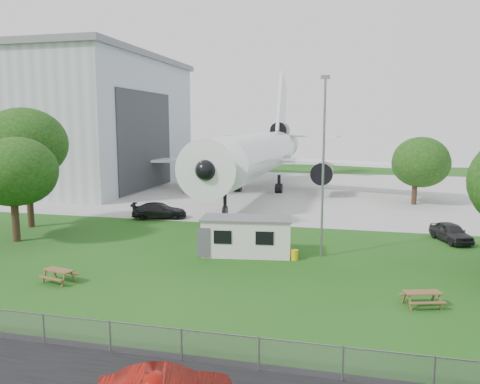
% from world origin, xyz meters
% --- Properties ---
extents(ground, '(160.00, 160.00, 0.00)m').
position_xyz_m(ground, '(0.00, 0.00, 0.00)').
color(ground, '#2D5E20').
extents(concrete_apron, '(120.00, 46.00, 0.03)m').
position_xyz_m(concrete_apron, '(0.00, 38.00, 0.01)').
color(concrete_apron, '#B7B7B2').
rests_on(concrete_apron, ground).
extents(hangar, '(43.00, 31.00, 18.55)m').
position_xyz_m(hangar, '(-37.97, 36.00, 9.41)').
color(hangar, '#B2B7BC').
rests_on(hangar, ground).
extents(airliner, '(46.36, 47.73, 17.69)m').
position_xyz_m(airliner, '(-2.00, 35.86, 5.27)').
color(airliner, white).
rests_on(airliner, ground).
extents(site_cabin, '(6.90, 3.50, 2.62)m').
position_xyz_m(site_cabin, '(3.15, 5.51, 1.31)').
color(site_cabin, silver).
rests_on(site_cabin, ground).
extents(picnic_west, '(2.10, 1.88, 0.76)m').
position_xyz_m(picnic_west, '(-6.03, -2.68, 0.00)').
color(picnic_west, brown).
rests_on(picnic_west, ground).
extents(picnic_east, '(2.16, 1.96, 0.76)m').
position_xyz_m(picnic_east, '(13.67, -1.59, 0.00)').
color(picnic_east, brown).
rests_on(picnic_east, ground).
extents(fence, '(58.00, 0.04, 1.30)m').
position_xyz_m(fence, '(0.00, -9.50, 0.00)').
color(fence, gray).
rests_on(fence, ground).
extents(lamp_mast, '(0.16, 0.16, 12.00)m').
position_xyz_m(lamp_mast, '(8.20, 6.20, 6.00)').
color(lamp_mast, slate).
rests_on(lamp_mast, ground).
extents(tree_west_big, '(7.47, 7.47, 11.42)m').
position_xyz_m(tree_west_big, '(-17.29, 9.65, 7.66)').
color(tree_west_big, '#382619').
rests_on(tree_west_big, ground).
extents(tree_west_small, '(6.09, 6.09, 8.60)m').
position_xyz_m(tree_west_small, '(-14.99, 4.95, 5.54)').
color(tree_west_small, '#382619').
rests_on(tree_west_small, ground).
extents(tree_far_apron, '(6.68, 6.68, 8.15)m').
position_xyz_m(tree_far_apron, '(16.95, 29.76, 4.80)').
color(tree_far_apron, '#382619').
rests_on(tree_far_apron, ground).
extents(car_ne_hatch, '(3.02, 4.61, 1.46)m').
position_xyz_m(car_ne_hatch, '(17.63, 12.66, 0.73)').
color(car_ne_hatch, black).
rests_on(car_ne_hatch, ground).
extents(car_apron_van, '(5.56, 3.46, 1.50)m').
position_xyz_m(car_apron_van, '(-7.77, 15.73, 0.75)').
color(car_apron_van, black).
rests_on(car_apron_van, ground).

